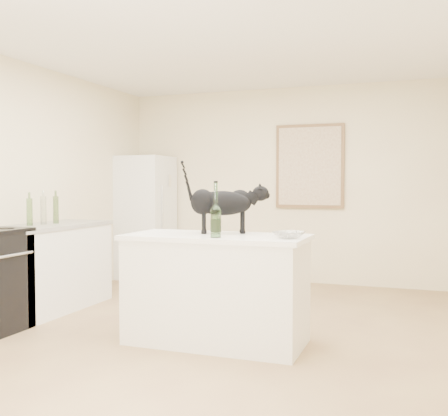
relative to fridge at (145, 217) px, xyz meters
The scene contains 16 objects.
floor 3.17m from the fridge, 50.31° to the right, with size 5.50×5.50×0.00m, color tan.
ceiling 3.52m from the fridge, 50.31° to the right, with size 5.50×5.50×0.00m, color white.
wall_back 2.04m from the fridge, 11.59° to the left, with size 4.50×4.50×0.00m, color #F4EABD.
wall_left 2.41m from the fridge, 97.28° to the right, with size 5.50×5.50×0.00m, color #F4EABD.
island_base 3.30m from the fridge, 51.20° to the right, with size 1.44×0.67×0.86m, color white.
island_top 3.27m from the fridge, 51.20° to the right, with size 1.50×0.70×0.04m, color white.
left_cabinets 2.09m from the fridge, 90.00° to the right, with size 0.60×1.40×0.86m, color white.
left_countertop 2.05m from the fridge, 90.00° to the right, with size 0.62×1.44×0.04m, color gray.
fridge is the anchor object (origin of this frame).
artwork_frame 2.39m from the fridge, ahead, with size 0.90×0.03×1.10m, color brown.
artwork_canvas 2.38m from the fridge, ahead, with size 0.82×0.00×1.02m, color beige.
black_cat 3.17m from the fridge, 49.60° to the right, with size 0.66×0.20×0.46m, color black, non-canonical shape.
wine_bottle 3.48m from the fridge, 52.34° to the right, with size 0.08×0.08×0.39m, color #245722.
glass_bowl 3.76m from the fridge, 44.51° to the right, with size 0.23×0.23×0.06m, color white.
fridge_paper 0.63m from the fridge, 17.13° to the left, with size 0.00×0.13×0.17m, color white.
counter_bottle_cluster 2.13m from the fridge, 90.53° to the right, with size 0.12×0.39×0.29m.
Camera 1 is at (1.67, -4.31, 1.32)m, focal length 43.03 mm.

